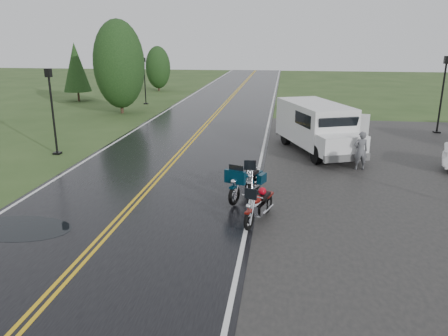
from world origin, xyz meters
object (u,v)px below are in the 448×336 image
(motorcycle_red, at_px, (249,212))
(lamp_post_near_left, at_px, (53,112))
(lamp_post_far_left, at_px, (145,81))
(lamp_post_far_right, at_px, (442,95))
(person_at_van, at_px, (361,151))
(van_white, at_px, (318,138))
(motorcycle_silver, at_px, (250,182))
(motorcycle_teal, at_px, (234,187))

(motorcycle_red, height_order, lamp_post_near_left, lamp_post_near_left)
(lamp_post_near_left, height_order, lamp_post_far_left, lamp_post_near_left)
(motorcycle_red, bearing_deg, lamp_post_far_right, 74.96)
(person_at_van, relative_size, lamp_post_far_left, 0.43)
(van_white, relative_size, lamp_post_near_left, 1.49)
(van_white, height_order, lamp_post_near_left, lamp_post_near_left)
(lamp_post_near_left, bearing_deg, motorcycle_silver, -26.79)
(motorcycle_teal, height_order, van_white, van_white)
(van_white, height_order, person_at_van, van_white)
(person_at_van, relative_size, lamp_post_far_right, 0.37)
(motorcycle_red, xyz_separation_m, van_white, (2.30, 7.14, 0.57))
(motorcycle_red, relative_size, motorcycle_teal, 0.89)
(lamp_post_far_left, height_order, lamp_post_far_right, lamp_post_far_right)
(motorcycle_red, bearing_deg, motorcycle_teal, 127.18)
(motorcycle_red, relative_size, motorcycle_silver, 0.92)
(motorcycle_silver, xyz_separation_m, lamp_post_far_right, (9.66, 12.00, 1.51))
(van_white, relative_size, lamp_post_far_right, 1.37)
(motorcycle_silver, bearing_deg, person_at_van, 41.44)
(motorcycle_silver, height_order, lamp_post_far_right, lamp_post_far_right)
(motorcycle_teal, distance_m, lamp_post_far_left, 23.23)
(person_at_van, bearing_deg, lamp_post_far_left, -58.84)
(van_white, bearing_deg, lamp_post_far_right, 24.36)
(motorcycle_silver, xyz_separation_m, lamp_post_near_left, (-9.34, 4.71, 1.34))
(motorcycle_teal, bearing_deg, person_at_van, 67.05)
(motorcycle_red, distance_m, lamp_post_far_right, 17.37)
(lamp_post_far_left, bearing_deg, person_at_van, -49.07)
(person_at_van, distance_m, lamp_post_far_right, 9.77)
(van_white, bearing_deg, motorcycle_red, -129.17)
(motorcycle_silver, distance_m, van_white, 5.31)
(motorcycle_teal, height_order, person_at_van, person_at_van)
(motorcycle_silver, height_order, van_white, van_white)
(van_white, bearing_deg, motorcycle_silver, -139.42)
(person_at_van, relative_size, lamp_post_near_left, 0.40)
(lamp_post_near_left, relative_size, lamp_post_far_right, 0.92)
(person_at_van, distance_m, lamp_post_far_left, 21.74)
(person_at_van, xyz_separation_m, lamp_post_far_left, (-14.23, 16.41, 1.06))
(motorcycle_teal, xyz_separation_m, motorcycle_silver, (0.44, 0.67, -0.02))
(motorcycle_teal, xyz_separation_m, person_at_van, (4.61, 4.70, 0.13))
(motorcycle_silver, distance_m, lamp_post_far_right, 15.48)
(person_at_van, bearing_deg, motorcycle_silver, 34.21)
(motorcycle_teal, bearing_deg, motorcycle_red, -49.48)
(person_at_van, bearing_deg, lamp_post_far_right, -134.31)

